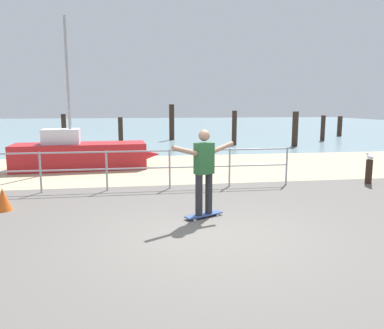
{
  "coord_description": "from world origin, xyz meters",
  "views": [
    {
      "loc": [
        -1.17,
        -5.98,
        2.18
      ],
      "look_at": [
        0.07,
        2.0,
        0.9
      ],
      "focal_mm": 34.81,
      "sensor_mm": 36.0,
      "label": 1
    }
  ],
  "objects_px": {
    "sailboat": "(85,154)",
    "bollard_short": "(369,172)",
    "skateboard": "(204,215)",
    "seagull": "(370,157)",
    "skateboarder": "(204,167)",
    "traffic_cone": "(3,200)"
  },
  "relations": [
    {
      "from": "sailboat",
      "to": "traffic_cone",
      "type": "distance_m",
      "value": 5.25
    },
    {
      "from": "seagull",
      "to": "skateboard",
      "type": "bearing_deg",
      "value": -154.59
    },
    {
      "from": "skateboard",
      "to": "seagull",
      "type": "height_order",
      "value": "seagull"
    },
    {
      "from": "skateboard",
      "to": "bollard_short",
      "type": "xyz_separation_m",
      "value": [
        5.14,
        2.43,
        0.28
      ]
    },
    {
      "from": "skateboard",
      "to": "bollard_short",
      "type": "bearing_deg",
      "value": 25.29
    },
    {
      "from": "sailboat",
      "to": "traffic_cone",
      "type": "xyz_separation_m",
      "value": [
        -1.03,
        -5.14,
        -0.27
      ]
    },
    {
      "from": "skateboard",
      "to": "bollard_short",
      "type": "distance_m",
      "value": 5.69
    },
    {
      "from": "sailboat",
      "to": "seagull",
      "type": "distance_m",
      "value": 8.99
    },
    {
      "from": "traffic_cone",
      "to": "skateboarder",
      "type": "bearing_deg",
      "value": -15.19
    },
    {
      "from": "skateboarder",
      "to": "sailboat",
      "type": "bearing_deg",
      "value": 115.68
    },
    {
      "from": "bollard_short",
      "to": "traffic_cone",
      "type": "xyz_separation_m",
      "value": [
        -9.18,
        -1.33,
        -0.1
      ]
    },
    {
      "from": "skateboard",
      "to": "traffic_cone",
      "type": "xyz_separation_m",
      "value": [
        -4.03,
        1.09,
        0.18
      ]
    },
    {
      "from": "skateboard",
      "to": "skateboarder",
      "type": "height_order",
      "value": "skateboarder"
    },
    {
      "from": "sailboat",
      "to": "bollard_short",
      "type": "xyz_separation_m",
      "value": [
        8.14,
        -3.81,
        -0.17
      ]
    },
    {
      "from": "skateboard",
      "to": "sailboat",
      "type": "bearing_deg",
      "value": 115.68
    },
    {
      "from": "sailboat",
      "to": "skateboarder",
      "type": "height_order",
      "value": "sailboat"
    },
    {
      "from": "skateboarder",
      "to": "skateboard",
      "type": "bearing_deg",
      "value": 80.54
    },
    {
      "from": "bollard_short",
      "to": "skateboard",
      "type": "bearing_deg",
      "value": -154.71
    },
    {
      "from": "seagull",
      "to": "bollard_short",
      "type": "bearing_deg",
      "value": -105.14
    },
    {
      "from": "sailboat",
      "to": "bollard_short",
      "type": "relative_size",
      "value": 7.28
    },
    {
      "from": "sailboat",
      "to": "seagull",
      "type": "xyz_separation_m",
      "value": [
        8.15,
        -3.79,
        0.25
      ]
    },
    {
      "from": "bollard_short",
      "to": "traffic_cone",
      "type": "relative_size",
      "value": 1.39
    }
  ]
}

